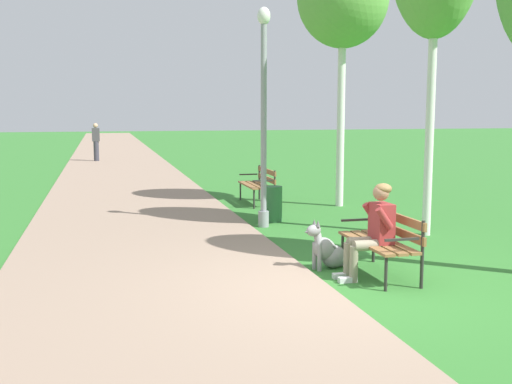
% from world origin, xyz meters
% --- Properties ---
extents(ground_plane, '(120.00, 120.00, 0.00)m').
position_xyz_m(ground_plane, '(0.00, 0.00, 0.00)').
color(ground_plane, '#33752D').
extents(paved_path, '(4.05, 60.00, 0.04)m').
position_xyz_m(paved_path, '(-2.30, 24.00, 0.02)').
color(paved_path, gray).
rests_on(paved_path, ground).
extents(park_bench_near, '(0.55, 1.50, 0.85)m').
position_xyz_m(park_bench_near, '(0.65, 0.46, 0.51)').
color(park_bench_near, olive).
rests_on(park_bench_near, ground).
extents(park_bench_mid, '(0.55, 1.50, 0.85)m').
position_xyz_m(park_bench_mid, '(0.62, 6.96, 0.51)').
color(park_bench_mid, olive).
rests_on(park_bench_mid, ground).
extents(person_seated_on_near_bench, '(0.74, 0.49, 1.25)m').
position_xyz_m(person_seated_on_near_bench, '(0.44, 0.34, 0.68)').
color(person_seated_on_near_bench, gray).
rests_on(person_seated_on_near_bench, ground).
extents(dog_grey, '(0.82, 0.39, 0.71)m').
position_xyz_m(dog_grey, '(0.05, 0.96, 0.26)').
color(dog_grey, gray).
rests_on(dog_grey, ground).
extents(lamp_post_near, '(0.24, 0.24, 4.03)m').
position_xyz_m(lamp_post_near, '(-0.02, 4.16, 2.09)').
color(lamp_post_near, gray).
rests_on(lamp_post_near, ground).
extents(litter_bin, '(0.36, 0.36, 0.70)m').
position_xyz_m(litter_bin, '(0.31, 4.66, 0.35)').
color(litter_bin, '#2D6638').
rests_on(litter_bin, ground).
extents(pedestrian_distant, '(0.32, 0.22, 1.65)m').
position_xyz_m(pedestrian_distant, '(-3.16, 20.23, 0.84)').
color(pedestrian_distant, '#383842').
rests_on(pedestrian_distant, ground).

